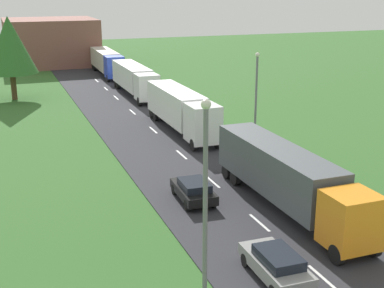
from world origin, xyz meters
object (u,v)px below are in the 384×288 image
Objects in this scene: truck_third at (181,109)px; car_third at (276,264)px; car_fourth at (194,190)px; lamppost_second at (205,209)px; lamppost_third at (256,95)px; truck_second at (286,176)px; distant_building at (51,42)px; tree_oak at (10,45)px; truck_fifth at (107,61)px; truck_fourth at (134,78)px.

truck_third is 26.07m from car_third.
truck_third is 3.31× the size of car_fourth.
truck_third is 16.51m from car_fourth.
lamppost_second is 1.18× the size of lamppost_third.
distant_building reaches higher than truck_second.
truck_third is at bearing -56.30° from tree_oak.
truck_second is at bearing -32.53° from car_fourth.
lamppost_second is (-4.38, -2.22, 4.26)m from car_third.
lamppost_third reaches higher than car_third.
truck_second is 52.76m from truck_fifth.
truck_second is 3.34× the size of car_third.
truck_fourth is 0.98× the size of truck_fifth.
lamppost_third is at bearing 71.07° from truck_second.
truck_fifth is 19.79m from tree_oak.
car_fourth is at bearing -95.50° from truck_fifth.
truck_third reaches higher than truck_second.
tree_oak reaches higher than car_third.
truck_second is 67.17m from distant_building.
distant_building is at bearing 101.02° from lamppost_third.
truck_second is at bearing -89.90° from truck_third.
car_third is (-4.58, -43.51, -1.28)m from truck_fourth.
truck_fifth is at bearing 89.88° from truck_second.
lamppost_third is at bearing -56.26° from tree_oak.
truck_third is at bearing 72.63° from lamppost_second.
car_third is 21.43m from lamppost_third.
lamppost_second is 0.95× the size of tree_oak.
lamppost_third is (8.63, 19.29, 3.55)m from car_third.
car_fourth is 0.28× the size of distant_building.
truck_second is 1.48× the size of tree_oak.
lamppost_second is at bearing -101.08° from truck_fourth.
lamppost_second reaches higher than car_fourth.
car_fourth is at bearing 147.47° from truck_second.
lamppost_third is at bearing 58.84° from lamppost_second.
truck_fifth is at bearing 84.50° from car_fourth.
truck_third is 24.90m from tree_oak.
car_third is (-4.38, -6.91, -1.32)m from truck_second.
car_fourth is (-4.68, 2.99, -1.35)m from truck_second.
car_fourth is at bearing -76.08° from tree_oak.
tree_oak reaches higher than truck_fifth.
truck_second reaches higher than car_fourth.
lamppost_second is at bearing -98.15° from truck_fifth.
car_fourth is at bearing 91.77° from car_third.
car_fourth is 0.44× the size of lamppost_second.
truck_third is 3.14× the size of car_third.
lamppost_third is 32.29m from tree_oak.
truck_fourth is 43.77m from car_third.
truck_fifth is 0.93× the size of distant_building.
lamppost_second is (-8.87, -61.88, 2.97)m from truck_fifth.
lamppost_third is at bearing -56.14° from truck_third.
distant_building is (-6.33, 48.08, 1.61)m from truck_third.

